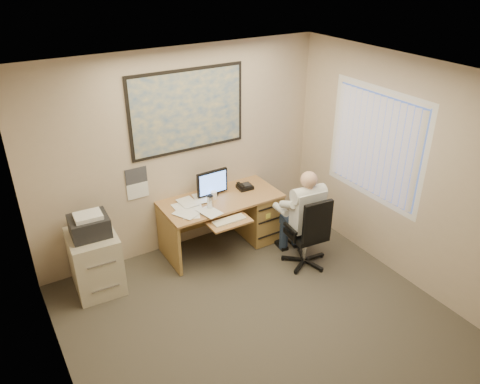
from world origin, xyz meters
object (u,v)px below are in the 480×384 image
desk (241,211)px  office_chair (308,245)px  person (306,219)px  filing_cabinet (95,257)px

desk → office_chair: 1.08m
desk → office_chair: bearing=-66.8°
person → office_chair: bearing=-80.3°
filing_cabinet → office_chair: bearing=-18.0°
desk → office_chair: desk is taller
office_chair → filing_cabinet: bearing=164.4°
office_chair → person: person is taller
desk → person: (0.42, -0.90, 0.22)m
filing_cabinet → person: person is taller
office_chair → desk: bearing=118.7°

